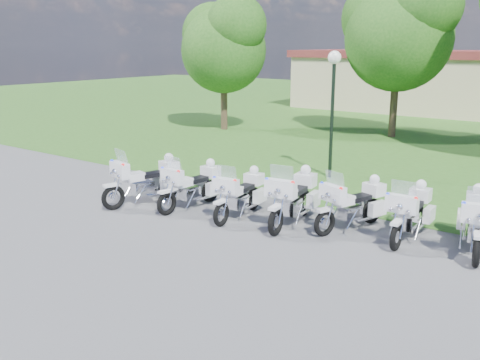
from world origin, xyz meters
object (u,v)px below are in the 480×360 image
Objects in this scene: motorcycle_3 at (293,197)px; motorcycle_5 at (411,212)px; motorcycle_2 at (241,193)px; motorcycle_6 at (477,221)px; lamp_post at (333,83)px; motorcycle_1 at (193,185)px; motorcycle_0 at (146,180)px; motorcycle_4 at (354,203)px.

motorcycle_3 reaches higher than motorcycle_5.
motorcycle_2 is 4.35m from motorcycle_5.
motorcycle_6 is 0.56× the size of lamp_post.
motorcycle_2 is 0.53× the size of lamp_post.
motorcycle_1 is 5.93m from motorcycle_5.
motorcycle_5 is 0.54× the size of lamp_post.
motorcycle_0 is 1.06× the size of motorcycle_5.
lamp_post is (-0.09, 5.36, 2.59)m from motorcycle_2.
motorcycle_0 is 5.97m from motorcycle_4.
motorcycle_0 is at bearing 7.07° from motorcycle_2.
motorcycle_4 is 0.53× the size of lamp_post.
motorcycle_2 is at bearing 11.68° from motorcycle_5.
motorcycle_1 is 0.97× the size of motorcycle_6.
motorcycle_6 is at bearing -36.01° from lamp_post.
motorcycle_2 is 5.80m from motorcycle_6.
motorcycle_3 is (3.02, 0.47, 0.05)m from motorcycle_1.
lamp_post is at bearing -80.63° from motorcycle_3.
lamp_post is at bearing -47.21° from motorcycle_5.
motorcycle_5 is 1.46m from motorcycle_6.
motorcycle_0 is 1.02× the size of motorcycle_6.
motorcycle_2 is at bearing 5.35° from motorcycle_3.
motorcycle_3 is at bearing -172.18° from motorcycle_2.
motorcycle_6 is (8.61, 1.79, -0.01)m from motorcycle_0.
motorcycle_1 is at bearing 31.26° from motorcycle_4.
motorcycle_2 is 1.47m from motorcycle_3.
motorcycle_3 is 4.33m from motorcycle_6.
motorcycle_0 is 0.57× the size of lamp_post.
motorcycle_0 is 1.09× the size of motorcycle_4.
motorcycle_5 is (7.16, 1.68, -0.05)m from motorcycle_0.
motorcycle_0 is at bearing 24.69° from motorcycle_1.
motorcycle_0 is at bearing 10.94° from motorcycle_5.
motorcycle_0 is 1.44m from motorcycle_1.
lamp_post is at bearing -50.32° from motorcycle_6.
motorcycle_4 is 0.97× the size of motorcycle_5.
motorcycle_4 is at bearing 4.68° from motorcycle_5.
lamp_post reaches higher than motorcycle_5.
motorcycle_5 is (5.81, 1.18, -0.01)m from motorcycle_1.
motorcycle_0 is 1.08× the size of motorcycle_2.
motorcycle_3 is at bearing -166.62° from motorcycle_1.
motorcycle_0 is at bearing 32.97° from motorcycle_4.
motorcycle_5 is at bearing -154.75° from motorcycle_4.
motorcycle_4 reaches higher than motorcycle_2.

